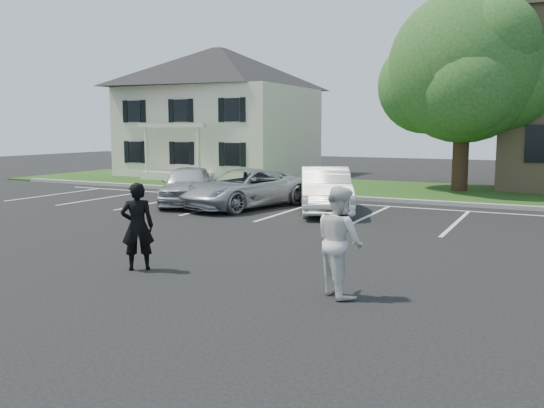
% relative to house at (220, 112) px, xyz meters
% --- Properties ---
extents(ground_plane, '(90.00, 90.00, 0.00)m').
position_rel_house_xyz_m(ground_plane, '(13.00, -19.97, -3.83)').
color(ground_plane, black).
rests_on(ground_plane, ground).
extents(curb, '(40.00, 0.30, 0.15)m').
position_rel_house_xyz_m(curb, '(13.00, -7.97, -3.75)').
color(curb, gray).
rests_on(curb, ground).
extents(grass_strip, '(44.00, 8.00, 0.08)m').
position_rel_house_xyz_m(grass_strip, '(13.00, -3.97, -3.79)').
color(grass_strip, '#0F4010').
rests_on(grass_strip, ground).
extents(stall_lines, '(34.00, 5.36, 0.01)m').
position_rel_house_xyz_m(stall_lines, '(14.40, -11.02, -3.82)').
color(stall_lines, silver).
rests_on(stall_lines, ground).
extents(house, '(10.30, 9.22, 7.60)m').
position_rel_house_xyz_m(house, '(0.00, 0.00, 0.00)').
color(house, beige).
rests_on(house, ground).
extents(tree, '(7.80, 7.20, 8.80)m').
position_rel_house_xyz_m(tree, '(14.64, -3.10, 1.52)').
color(tree, black).
rests_on(tree, ground).
extents(man_black_suit, '(0.78, 0.74, 1.80)m').
position_rel_house_xyz_m(man_black_suit, '(10.91, -20.91, -2.93)').
color(man_black_suit, black).
rests_on(man_black_suit, ground).
extents(man_white_shirt, '(1.18, 1.15, 1.91)m').
position_rel_house_xyz_m(man_white_shirt, '(15.20, -20.79, -2.87)').
color(man_white_shirt, silver).
rests_on(man_white_shirt, ground).
extents(car_silver_west, '(3.48, 4.66, 1.48)m').
position_rel_house_xyz_m(car_silver_west, '(6.02, -12.09, -3.09)').
color(car_silver_west, silver).
rests_on(car_silver_west, ground).
extents(car_silver_minivan, '(3.60, 5.48, 1.40)m').
position_rel_house_xyz_m(car_silver_minivan, '(8.32, -11.91, -3.13)').
color(car_silver_minivan, '#A4A7AC').
rests_on(car_silver_minivan, ground).
extents(car_white_sedan, '(3.39, 4.89, 1.53)m').
position_rel_house_xyz_m(car_white_sedan, '(11.37, -11.60, -3.06)').
color(car_white_sedan, white).
rests_on(car_white_sedan, ground).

